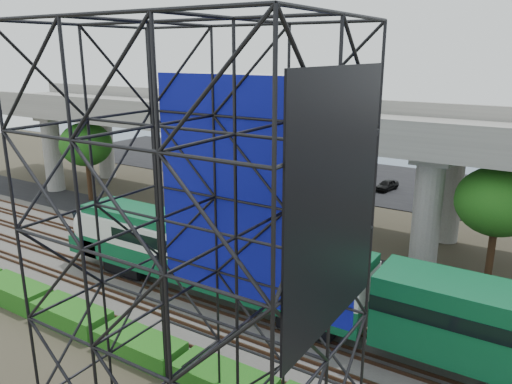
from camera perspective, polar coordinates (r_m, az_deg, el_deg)
The scene contains 13 objects.
ground at distance 29.25m, azimuth -8.37°, elevation -13.40°, with size 140.00×140.00×0.00m, color #474233.
ballast_bed at distance 30.55m, azimuth -5.89°, elevation -11.75°, with size 90.00×12.00×0.20m, color slate.
service_road at distance 36.96m, azimuth 2.31°, elevation -6.72°, with size 90.00×5.00×0.08m, color black.
parking_lot at distance 57.53m, azimuth 14.14°, elevation 1.07°, with size 90.00×18.00×0.08m, color black.
harbor_water at distance 78.30m, azimuth 19.32°, elevation 4.47°, with size 140.00×40.00×0.03m, color #475975.
rail_tracks at distance 30.46m, azimuth -5.90°, elevation -11.45°, with size 90.00×9.52×0.16m.
commuter_train at distance 27.90m, azimuth -1.68°, elevation -8.11°, with size 29.30×3.06×4.30m.
overpass at distance 39.62m, azimuth 6.01°, elevation 7.04°, with size 80.00×12.00×12.40m.
scaffold_tower at distance 15.93m, azimuth -6.67°, elevation -9.23°, with size 9.36×6.36×15.00m.
hedge_strip at distance 25.71m, azimuth -13.12°, elevation -16.67°, with size 34.60×1.80×1.20m.
trees at distance 42.29m, azimuth 0.77°, elevation 4.04°, with size 40.94×16.94×7.69m.
suv at distance 40.94m, azimuth -7.34°, elevation -3.35°, with size 2.56×5.55×1.54m, color black.
parked_cars at distance 56.99m, azimuth 13.46°, elevation 1.64°, with size 37.41×9.45×1.31m.
Camera 1 is at (17.00, -19.11, 14.18)m, focal length 35.00 mm.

